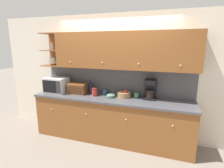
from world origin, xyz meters
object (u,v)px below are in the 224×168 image
at_px(coffee_maker, 150,89).
at_px(wine_bottle, 91,88).
at_px(microwave, 57,85).
at_px(bread_box, 78,88).
at_px(fruit_basket, 124,94).
at_px(storage_canister, 94,92).
at_px(mug_blue_second, 105,92).
at_px(bowl_stack_on_counter, 111,96).
at_px(mug, 136,95).

bearing_deg(coffee_maker, wine_bottle, -177.38).
xyz_separation_m(microwave, bread_box, (0.51, 0.06, -0.05)).
xyz_separation_m(microwave, fruit_basket, (1.54, 0.11, -0.11)).
bearing_deg(storage_canister, microwave, 179.49).
distance_m(wine_bottle, mug_blue_second, 0.32).
distance_m(wine_bottle, fruit_basket, 0.75).
relative_size(bread_box, wine_bottle, 1.31).
xyz_separation_m(storage_canister, bowl_stack_on_counter, (0.35, 0.01, -0.05)).
relative_size(bread_box, storage_canister, 2.39).
bearing_deg(mug, storage_canister, -169.38).
bearing_deg(coffee_maker, fruit_basket, -173.83).
height_order(microwave, wine_bottle, microwave).
bearing_deg(microwave, bowl_stack_on_counter, 0.15).
relative_size(microwave, coffee_maker, 1.24).
bearing_deg(mug_blue_second, bread_box, -168.21).
xyz_separation_m(wine_bottle, coffee_maker, (1.26, 0.06, 0.06)).
bearing_deg(wine_bottle, microwave, -172.47).
distance_m(mug_blue_second, fruit_basket, 0.46).
bearing_deg(fruit_basket, mug_blue_second, 170.75).
height_order(microwave, bread_box, microwave).
bearing_deg(fruit_basket, bowl_stack_on_counter, -158.14).
bearing_deg(coffee_maker, microwave, -175.48).
bearing_deg(microwave, wine_bottle, 7.53).
bearing_deg(storage_canister, wine_bottle, 140.74).
distance_m(storage_canister, mug_blue_second, 0.25).
relative_size(fruit_basket, coffee_maker, 0.69).
height_order(microwave, mug_blue_second, microwave).
bearing_deg(bread_box, microwave, -173.24).
distance_m(storage_canister, bowl_stack_on_counter, 0.36).
xyz_separation_m(wine_bottle, storage_canister, (0.14, -0.11, -0.05)).
bearing_deg(mug_blue_second, fruit_basket, -9.25).
bearing_deg(bread_box, mug, 4.12).
xyz_separation_m(microwave, storage_canister, (0.93, -0.01, -0.08)).
height_order(wine_bottle, storage_canister, wine_bottle).
distance_m(mug_blue_second, coffee_maker, 0.98).
distance_m(microwave, bowl_stack_on_counter, 1.29).
bearing_deg(coffee_maker, bowl_stack_on_counter, -168.30).
relative_size(mug_blue_second, mug, 0.92).
relative_size(storage_canister, mug_blue_second, 1.72).
height_order(microwave, bowl_stack_on_counter, microwave).
xyz_separation_m(mug_blue_second, bowl_stack_on_counter, (0.20, -0.18, -0.01)).
bearing_deg(bread_box, fruit_basket, 2.61).
distance_m(mug_blue_second, bowl_stack_on_counter, 0.26).
relative_size(microwave, bowl_stack_on_counter, 2.63).
height_order(fruit_basket, coffee_maker, coffee_maker).
bearing_deg(mug_blue_second, microwave, -170.53).
bearing_deg(coffee_maker, bread_box, -176.21).
bearing_deg(wine_bottle, coffee_maker, 2.62).
height_order(mug_blue_second, fruit_basket, fruit_basket).
bearing_deg(bowl_stack_on_counter, wine_bottle, 168.33).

